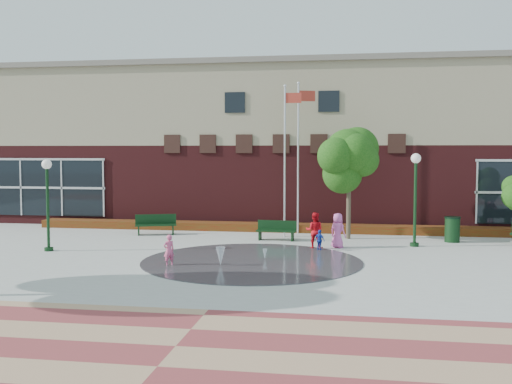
# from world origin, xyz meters

# --- Properties ---
(ground) EXTENTS (120.00, 120.00, 0.00)m
(ground) POSITION_xyz_m (0.00, 0.00, 0.00)
(ground) COLOR #666056
(ground) RESTS_ON ground
(plaza_concrete) EXTENTS (46.00, 18.00, 0.01)m
(plaza_concrete) POSITION_xyz_m (0.00, 4.00, 0.00)
(plaza_concrete) COLOR #A8A8A0
(plaza_concrete) RESTS_ON ground
(paver_band) EXTENTS (46.00, 6.00, 0.01)m
(paver_band) POSITION_xyz_m (0.00, -7.00, 0.00)
(paver_band) COLOR brown
(paver_band) RESTS_ON ground
(splash_pad) EXTENTS (8.40, 8.40, 0.01)m
(splash_pad) POSITION_xyz_m (0.00, 3.00, 0.00)
(splash_pad) COLOR #383A3D
(splash_pad) RESTS_ON ground
(library_building) EXTENTS (44.40, 10.40, 9.20)m
(library_building) POSITION_xyz_m (0.00, 17.48, 4.64)
(library_building) COLOR #4D181A
(library_building) RESTS_ON ground
(flower_bed) EXTENTS (26.00, 1.20, 0.40)m
(flower_bed) POSITION_xyz_m (0.00, 11.60, 0.00)
(flower_bed) COLOR #900608
(flower_bed) RESTS_ON ground
(flagpole_left) EXTENTS (0.87, 0.14, 7.41)m
(flagpole_left) POSITION_xyz_m (0.54, 9.68, 4.12)
(flagpole_left) COLOR silver
(flagpole_left) RESTS_ON ground
(flagpole_right) EXTENTS (0.90, 0.37, 7.68)m
(flagpole_right) POSITION_xyz_m (1.08, 11.02, 4.29)
(flagpole_right) COLOR silver
(flagpole_right) RESTS_ON ground
(lamp_left) EXTENTS (0.41, 0.41, 3.87)m
(lamp_left) POSITION_xyz_m (-8.83, 4.01, 2.40)
(lamp_left) COLOR black
(lamp_left) RESTS_ON ground
(lamp_right) EXTENTS (0.43, 0.43, 4.11)m
(lamp_right) POSITION_xyz_m (6.48, 7.65, 2.55)
(lamp_right) COLOR black
(lamp_right) RESTS_ON ground
(bench_left) EXTENTS (2.11, 1.20, 1.02)m
(bench_left) POSITION_xyz_m (-5.95, 9.39, 0.33)
(bench_left) COLOR black
(bench_left) RESTS_ON ground
(bench_mid) EXTENTS (1.90, 0.66, 0.94)m
(bench_mid) POSITION_xyz_m (0.25, 8.45, 0.30)
(bench_mid) COLOR black
(bench_mid) RESTS_ON ground
(trash_can) EXTENTS (0.73, 0.73, 1.19)m
(trash_can) POSITION_xyz_m (8.33, 9.22, 0.61)
(trash_can) COLOR black
(trash_can) RESTS_ON ground
(tree_mid) EXTENTS (3.02, 3.02, 5.10)m
(tree_mid) POSITION_xyz_m (3.59, 9.52, 3.72)
(tree_mid) COLOR #3F3527
(tree_mid) RESTS_ON ground
(water_jet_a) EXTENTS (0.35, 0.35, 0.68)m
(water_jet_a) POSITION_xyz_m (-0.98, 1.92, 0.00)
(water_jet_a) COLOR white
(water_jet_a) RESTS_ON ground
(water_jet_b) EXTENTS (0.18, 0.18, 0.41)m
(water_jet_b) POSITION_xyz_m (0.45, 3.40, 0.00)
(water_jet_b) COLOR white
(water_jet_b) RESTS_ON ground
(child_splash) EXTENTS (0.50, 0.49, 1.16)m
(child_splash) POSITION_xyz_m (-2.88, 1.73, 0.58)
(child_splash) COLOR #F15A8D
(child_splash) RESTS_ON ground
(adult_red) EXTENTS (0.79, 0.63, 1.57)m
(adult_red) POSITION_xyz_m (2.16, 6.47, 0.78)
(adult_red) COLOR red
(adult_red) RESTS_ON ground
(adult_pink) EXTENTS (0.89, 0.82, 1.52)m
(adult_pink) POSITION_xyz_m (3.15, 6.77, 0.76)
(adult_pink) COLOR #D45BAB
(adult_pink) RESTS_ON ground
(child_blue) EXTENTS (0.55, 0.49, 0.90)m
(child_blue) POSITION_xyz_m (2.42, 5.94, 0.45)
(child_blue) COLOR #1734A9
(child_blue) RESTS_ON ground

